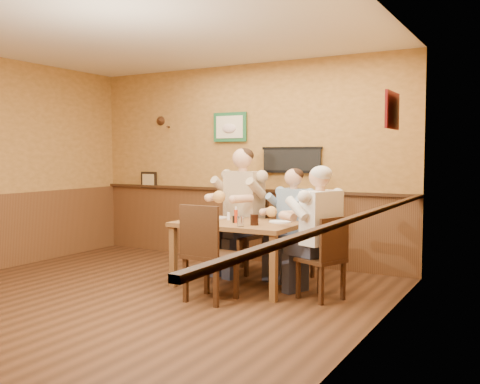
% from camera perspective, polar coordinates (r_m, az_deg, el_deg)
% --- Properties ---
extents(room, '(5.02, 5.03, 2.81)m').
position_cam_1_polar(room, '(5.68, -9.99, 5.61)').
color(room, '#351E10').
rests_on(room, ground).
extents(dining_table, '(1.40, 0.90, 0.75)m').
position_cam_1_polar(dining_table, '(6.15, -0.18, -4.06)').
color(dining_table, brown).
rests_on(dining_table, ground).
extents(chair_back_left, '(0.54, 0.54, 1.01)m').
position_cam_1_polar(chair_back_left, '(6.93, 0.43, -4.44)').
color(chair_back_left, '#3C2413').
rests_on(chair_back_left, ground).
extents(chair_back_right, '(0.49, 0.49, 0.85)m').
position_cam_1_polar(chair_back_right, '(6.66, 5.83, -5.49)').
color(chair_back_right, '#3C2413').
rests_on(chair_back_right, ground).
extents(chair_right_end, '(0.53, 0.53, 0.88)m').
position_cam_1_polar(chair_right_end, '(5.72, 8.61, -6.93)').
color(chair_right_end, '#3C2413').
rests_on(chair_right_end, ground).
extents(chair_near_side, '(0.48, 0.48, 1.01)m').
position_cam_1_polar(chair_near_side, '(5.59, -3.10, -6.45)').
color(chair_near_side, '#3C2413').
rests_on(chair_near_side, ground).
extents(diner_tan_shirt, '(0.77, 0.77, 1.44)m').
position_cam_1_polar(diner_tan_shirt, '(6.90, 0.43, -2.66)').
color(diner_tan_shirt, '#CDB38D').
rests_on(diner_tan_shirt, ground).
extents(diner_blue_polo, '(0.71, 0.71, 1.22)m').
position_cam_1_polar(diner_blue_polo, '(6.63, 5.85, -3.94)').
color(diner_blue_polo, '#7894B4').
rests_on(diner_blue_polo, ground).
extents(diner_white_elder, '(0.76, 0.76, 1.26)m').
position_cam_1_polar(diner_white_elder, '(5.68, 8.63, -5.06)').
color(diner_white_elder, white).
rests_on(diner_white_elder, ground).
extents(water_glass_left, '(0.11, 0.11, 0.13)m').
position_cam_1_polar(water_glass_left, '(6.15, -4.39, -2.58)').
color(water_glass_left, silver).
rests_on(water_glass_left, dining_table).
extents(water_glass_mid, '(0.09, 0.09, 0.11)m').
position_cam_1_polar(water_glass_mid, '(5.75, 0.06, -3.14)').
color(water_glass_mid, white).
rests_on(water_glass_mid, dining_table).
extents(cola_tumbler, '(0.11, 0.11, 0.12)m').
position_cam_1_polar(cola_tumbler, '(5.86, 1.55, -2.98)').
color(cola_tumbler, black).
rests_on(cola_tumbler, dining_table).
extents(hot_sauce_bottle, '(0.05, 0.05, 0.17)m').
position_cam_1_polar(hot_sauce_bottle, '(6.06, -0.43, -2.52)').
color(hot_sauce_bottle, red).
rests_on(hot_sauce_bottle, dining_table).
extents(salt_shaker, '(0.04, 0.04, 0.09)m').
position_cam_1_polar(salt_shaker, '(6.32, -1.22, -2.60)').
color(salt_shaker, white).
rests_on(salt_shaker, dining_table).
extents(pepper_shaker, '(0.03, 0.03, 0.08)m').
position_cam_1_polar(pepper_shaker, '(6.06, -0.67, -2.93)').
color(pepper_shaker, black).
rests_on(pepper_shaker, dining_table).
extents(plate_far_left, '(0.27, 0.27, 0.01)m').
position_cam_1_polar(plate_far_left, '(6.52, -2.22, -2.74)').
color(plate_far_left, silver).
rests_on(plate_far_left, dining_table).
extents(plate_far_right, '(0.26, 0.26, 0.02)m').
position_cam_1_polar(plate_far_right, '(6.12, 4.28, -3.18)').
color(plate_far_right, white).
rests_on(plate_far_right, dining_table).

